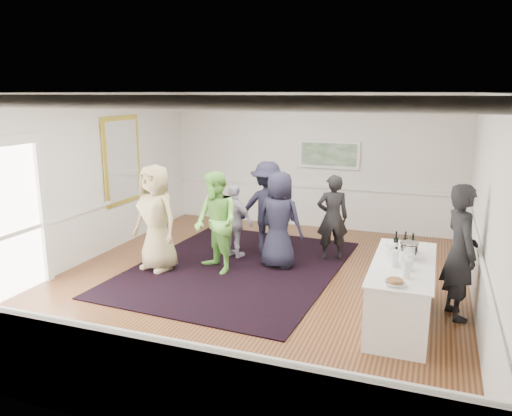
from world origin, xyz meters
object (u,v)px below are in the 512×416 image
(guest_lilac, at_px, (235,222))
(ice_bucket, at_px, (409,251))
(serving_table, at_px, (401,292))
(guest_green, at_px, (216,223))
(guest_tan, at_px, (156,218))
(nut_bowl, at_px, (395,282))
(guest_dark_a, at_px, (268,208))
(guest_navy, at_px, (279,220))
(bartender, at_px, (460,252))
(guest_dark_b, at_px, (332,218))

(guest_lilac, bearing_deg, ice_bucket, 169.99)
(serving_table, xyz_separation_m, guest_green, (-3.31, 0.97, 0.47))
(serving_table, height_order, guest_lilac, guest_lilac)
(guest_tan, relative_size, nut_bowl, 7.59)
(guest_dark_a, relative_size, nut_bowl, 7.27)
(guest_green, bearing_deg, nut_bowl, 5.87)
(guest_green, distance_m, guest_dark_a, 1.43)
(guest_green, height_order, guest_navy, guest_green)
(guest_dark_a, height_order, ice_bucket, guest_dark_a)
(serving_table, relative_size, guest_tan, 1.13)
(serving_table, height_order, nut_bowl, nut_bowl)
(serving_table, distance_m, guest_navy, 2.85)
(bartender, height_order, guest_lilac, bartender)
(guest_lilac, bearing_deg, guest_dark_b, -147.38)
(guest_dark_a, bearing_deg, guest_green, 59.20)
(bartender, relative_size, guest_dark_a, 1.05)
(serving_table, relative_size, guest_dark_b, 1.31)
(bartender, relative_size, ice_bucket, 7.59)
(bartender, relative_size, guest_lilac, 1.35)
(guest_tan, bearing_deg, bartender, 12.67)
(bartender, bearing_deg, guest_lilac, 51.37)
(guest_dark_b, bearing_deg, guest_lilac, -4.54)
(guest_dark_b, bearing_deg, guest_dark_a, -18.51)
(serving_table, bearing_deg, guest_lilac, 151.16)
(bartender, xyz_separation_m, nut_bowl, (-0.78, -1.37, -0.06))
(ice_bucket, bearing_deg, guest_tan, 173.33)
(guest_lilac, bearing_deg, bartender, 177.47)
(bartender, xyz_separation_m, guest_dark_a, (-3.52, 1.84, -0.05))
(bartender, height_order, guest_green, bartender)
(guest_tan, distance_m, guest_dark_b, 3.34)
(nut_bowl, bearing_deg, bartender, 60.33)
(guest_green, bearing_deg, guest_dark_b, 73.00)
(guest_dark_a, xyz_separation_m, guest_dark_b, (1.30, 0.06, -0.10))
(guest_green, relative_size, nut_bowl, 7.16)
(bartender, distance_m, nut_bowl, 1.58)
(guest_green, xyz_separation_m, ice_bucket, (3.36, -0.79, 0.08))
(bartender, relative_size, guest_dark_b, 1.17)
(serving_table, bearing_deg, guest_dark_b, 122.12)
(ice_bucket, height_order, nut_bowl, ice_bucket)
(guest_lilac, bearing_deg, guest_dark_a, -121.18)
(guest_dark_b, xyz_separation_m, nut_bowl, (1.44, -3.27, 0.09))
(guest_dark_b, bearing_deg, guest_green, 16.11)
(serving_table, relative_size, guest_green, 1.19)
(guest_green, relative_size, guest_dark_b, 1.10)
(guest_lilac, xyz_separation_m, nut_bowl, (3.26, -2.72, 0.20))
(guest_tan, height_order, guest_dark_a, guest_tan)
(guest_green, relative_size, guest_navy, 1.02)
(guest_lilac, bearing_deg, guest_tan, 62.13)
(ice_bucket, distance_m, nut_bowl, 1.09)
(guest_dark_a, distance_m, guest_navy, 0.84)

